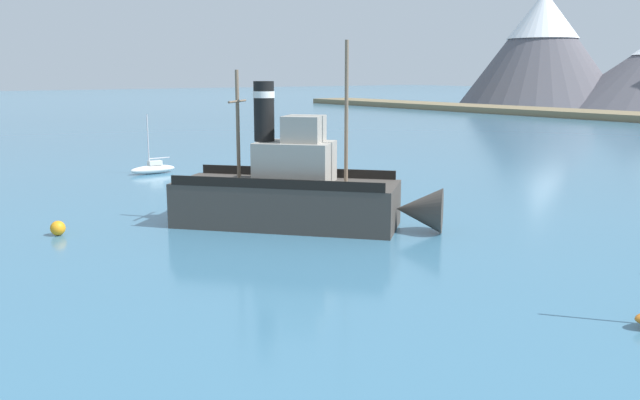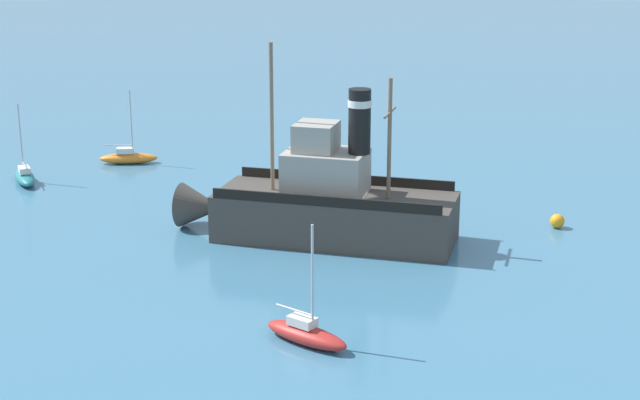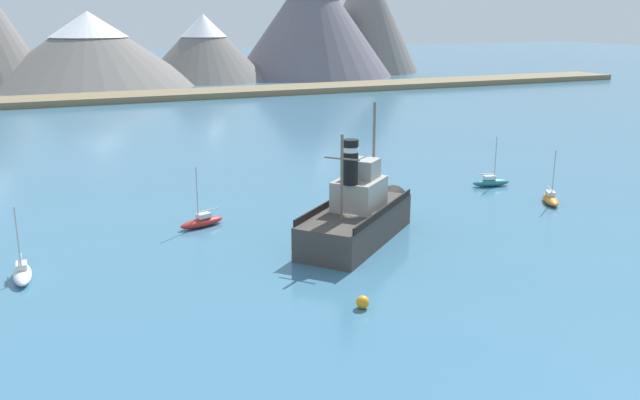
% 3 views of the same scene
% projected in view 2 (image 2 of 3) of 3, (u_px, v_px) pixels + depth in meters
% --- Properties ---
extents(ground_plane, '(600.00, 600.00, 0.00)m').
position_uv_depth(ground_plane, '(343.00, 240.00, 49.78)').
color(ground_plane, teal).
extents(old_tugboat, '(13.16, 11.90, 9.90)m').
position_uv_depth(old_tugboat, '(324.00, 204.00, 49.42)').
color(old_tugboat, '#423D38').
rests_on(old_tugboat, ground).
extents(sailboat_red, '(3.95, 2.21, 4.90)m').
position_uv_depth(sailboat_red, '(306.00, 333.00, 37.76)').
color(sailboat_red, '#B22823').
rests_on(sailboat_red, ground).
extents(sailboat_orange, '(2.85, 3.84, 4.90)m').
position_uv_depth(sailboat_orange, '(128.00, 157.00, 64.63)').
color(sailboat_orange, orange).
rests_on(sailboat_orange, ground).
extents(sailboat_teal, '(3.94, 1.81, 4.90)m').
position_uv_depth(sailboat_teal, '(25.00, 176.00, 60.01)').
color(sailboat_teal, '#23757A').
rests_on(sailboat_teal, ground).
extents(mooring_buoy, '(0.76, 0.76, 0.76)m').
position_uv_depth(mooring_buoy, '(557.00, 221.00, 51.52)').
color(mooring_buoy, orange).
rests_on(mooring_buoy, ground).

